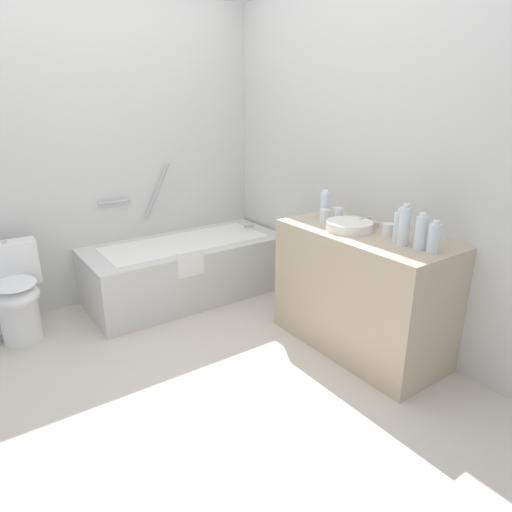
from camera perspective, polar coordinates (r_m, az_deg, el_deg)
ground_plane at (r=2.96m, az=-9.27°, el=-14.11°), size 3.80×3.80×0.00m
wall_back_tiled at (r=3.84m, az=-19.95°, el=11.97°), size 3.20×0.10×2.40m
wall_right_mirror at (r=3.37m, az=12.66°, el=11.74°), size 0.10×3.15×2.40m
bathtub at (r=3.87m, az=-8.79°, el=-1.38°), size 1.65×0.74×1.10m
toilet at (r=3.53m, az=-28.33°, el=-4.15°), size 0.39×0.53×0.69m
vanity_counter at (r=3.07m, az=13.22°, el=-4.39°), size 0.55×1.16×0.82m
sink_basin at (r=2.95m, az=11.79°, el=3.80°), size 0.30×0.30×0.06m
sink_faucet at (r=3.08m, az=14.11°, el=4.29°), size 0.11×0.15×0.06m
water_bottle_0 at (r=2.70m, az=18.35°, el=3.67°), size 0.06×0.06×0.25m
water_bottle_1 at (r=2.63m, az=21.74°, el=2.15°), size 0.06×0.06×0.18m
water_bottle_2 at (r=3.19m, az=8.75°, el=6.39°), size 0.07×0.07×0.20m
water_bottle_3 at (r=2.67m, az=20.27°, el=2.85°), size 0.07×0.07×0.21m
water_bottle_4 at (r=2.78m, az=17.79°, el=3.61°), size 0.07×0.07×0.19m
drinking_glass_0 at (r=2.89m, az=16.42°, el=3.28°), size 0.07×0.07×0.08m
drinking_glass_1 at (r=3.13m, az=8.78°, el=5.14°), size 0.07×0.07×0.09m
drinking_glass_2 at (r=3.14m, az=10.37°, el=5.22°), size 0.07×0.07×0.10m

